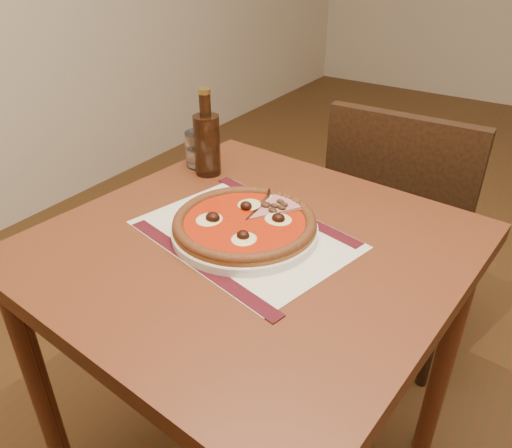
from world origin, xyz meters
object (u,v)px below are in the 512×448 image
(pizza, at_px, (245,222))
(water_glass, at_px, (200,149))
(chair_far, at_px, (399,225))
(plate, at_px, (245,230))
(bottle, at_px, (207,142))
(table, at_px, (251,280))

(pizza, distance_m, water_glass, 0.37)
(chair_far, height_order, plate, chair_far)
(bottle, bearing_deg, chair_far, 47.59)
(table, relative_size, plate, 2.86)
(water_glass, height_order, bottle, bottle)
(table, xyz_separation_m, plate, (-0.02, 0.01, 0.11))
(pizza, relative_size, water_glass, 3.22)
(bottle, bearing_deg, pizza, -38.31)
(chair_far, relative_size, water_glass, 9.63)
(water_glass, xyz_separation_m, bottle, (0.05, -0.03, 0.04))
(table, relative_size, bottle, 3.93)
(table, height_order, bottle, bottle)
(pizza, bearing_deg, table, -28.24)
(table, height_order, chair_far, chair_far)
(table, height_order, water_glass, water_glass)
(table, xyz_separation_m, bottle, (-0.27, 0.21, 0.19))
(pizza, xyz_separation_m, water_glass, (-0.30, 0.22, 0.02))
(plate, bearing_deg, bottle, 141.68)
(water_glass, bearing_deg, pizza, -37.08)
(plate, height_order, water_glass, water_glass)
(plate, xyz_separation_m, water_glass, (-0.30, 0.22, 0.03))
(plate, height_order, bottle, bottle)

